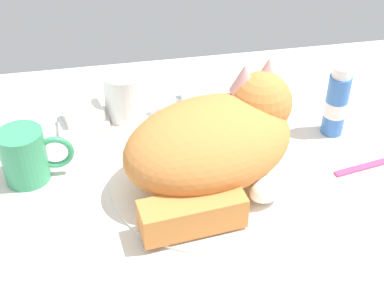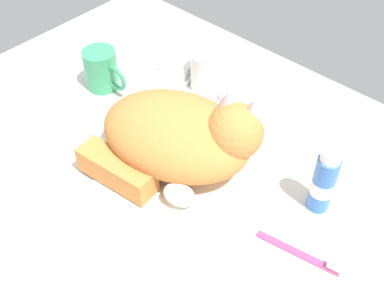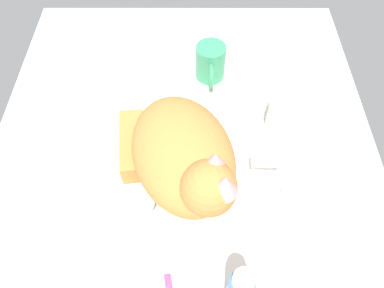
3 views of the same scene
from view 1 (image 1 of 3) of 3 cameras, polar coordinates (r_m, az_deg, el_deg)
ground_plane at (r=86.93cm, az=1.66°, el=-4.64°), size 110.00×82.50×3.00cm
sink_basin at (r=85.64cm, az=1.68°, el=-3.65°), size 30.81×30.81×0.96cm
faucet at (r=99.94cm, az=-0.65°, el=4.27°), size 13.20×8.98×5.47cm
cat at (r=81.59cm, az=2.64°, el=0.40°), size 31.42×26.64×16.15cm
coffee_mug at (r=87.59cm, az=-17.03°, el=-1.18°), size 11.22×7.06×8.82cm
rinse_cup at (r=99.27cm, az=-7.12°, el=5.10°), size 7.24×7.24×8.59cm
soap_dish at (r=99.95cm, az=-11.25°, el=2.34°), size 9.00×6.40×1.20cm
soap_bar at (r=99.02cm, az=-11.37°, el=3.15°), size 7.75×6.24×2.21cm
toothpaste_bottle at (r=96.29cm, az=14.93°, el=4.18°), size 3.91×3.91×13.01cm
toothbrush at (r=93.76cm, az=18.84°, el=-1.80°), size 13.78×3.77×1.60cm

